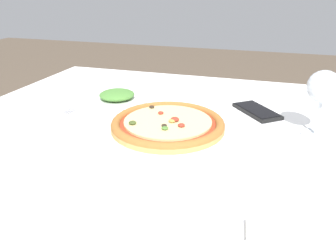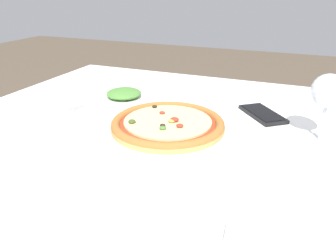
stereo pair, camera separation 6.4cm
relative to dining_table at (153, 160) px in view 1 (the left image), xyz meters
name	(u,v)px [view 1 (the left image)]	position (x,y,z in m)	size (l,w,h in m)	color
dining_table	(153,160)	(0.00, 0.00, 0.00)	(1.10, 1.07, 0.71)	brown
pizza_plate	(168,125)	(0.04, 0.00, 0.10)	(0.31, 0.31, 0.04)	white
fork	(58,119)	(-0.26, -0.01, 0.09)	(0.03, 0.17, 0.00)	silver
wine_glass_far_left	(323,89)	(0.38, 0.09, 0.20)	(0.07, 0.07, 0.16)	silver
cell_phone	(257,111)	(0.24, 0.19, 0.09)	(0.14, 0.16, 0.01)	black
side_plate	(117,98)	(-0.17, 0.16, 0.10)	(0.18, 0.18, 0.04)	white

